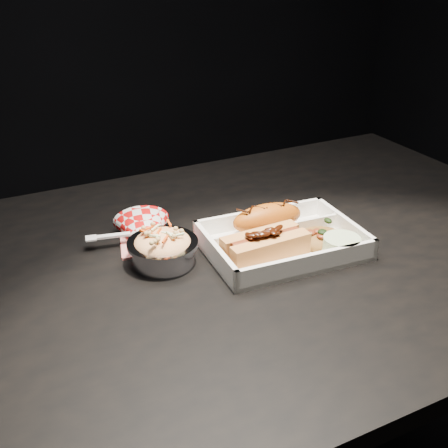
{
  "coord_description": "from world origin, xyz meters",
  "views": [
    {
      "loc": [
        -0.41,
        -0.71,
        1.22
      ],
      "look_at": [
        -0.05,
        -0.0,
        0.81
      ],
      "focal_mm": 45.0,
      "sensor_mm": 36.0,
      "label": 1
    }
  ],
  "objects_px": {
    "dining_table": "(248,294)",
    "foil_coleslaw_cup": "(163,247)",
    "fried_pastry": "(267,218)",
    "napkin_fork": "(145,234)",
    "hotdog": "(265,245)",
    "food_tray": "(282,244)"
  },
  "relations": [
    {
      "from": "hotdog",
      "to": "foil_coleslaw_cup",
      "type": "relative_size",
      "value": 1.22
    },
    {
      "from": "fried_pastry",
      "to": "napkin_fork",
      "type": "height_order",
      "value": "napkin_fork"
    },
    {
      "from": "foil_coleslaw_cup",
      "to": "napkin_fork",
      "type": "xyz_separation_m",
      "value": [
        -0.0,
        0.08,
        -0.01
      ]
    },
    {
      "from": "foil_coleslaw_cup",
      "to": "hotdog",
      "type": "bearing_deg",
      "value": -26.38
    },
    {
      "from": "food_tray",
      "to": "foil_coleslaw_cup",
      "type": "xyz_separation_m",
      "value": [
        -0.19,
        0.05,
        0.02
      ]
    },
    {
      "from": "hotdog",
      "to": "dining_table",
      "type": "bearing_deg",
      "value": 89.83
    },
    {
      "from": "foil_coleslaw_cup",
      "to": "napkin_fork",
      "type": "relative_size",
      "value": 0.65
    },
    {
      "from": "foil_coleslaw_cup",
      "to": "food_tray",
      "type": "bearing_deg",
      "value": -14.16
    },
    {
      "from": "dining_table",
      "to": "foil_coleslaw_cup",
      "type": "relative_size",
      "value": 10.66
    },
    {
      "from": "food_tray",
      "to": "foil_coleslaw_cup",
      "type": "distance_m",
      "value": 0.2
    },
    {
      "from": "napkin_fork",
      "to": "foil_coleslaw_cup",
      "type": "bearing_deg",
      "value": -76.24
    },
    {
      "from": "foil_coleslaw_cup",
      "to": "dining_table",
      "type": "bearing_deg",
      "value": -8.43
    },
    {
      "from": "dining_table",
      "to": "foil_coleslaw_cup",
      "type": "distance_m",
      "value": 0.19
    },
    {
      "from": "food_tray",
      "to": "fried_pastry",
      "type": "relative_size",
      "value": 2.04
    },
    {
      "from": "dining_table",
      "to": "hotdog",
      "type": "distance_m",
      "value": 0.13
    },
    {
      "from": "napkin_fork",
      "to": "food_tray",
      "type": "bearing_deg",
      "value": -20.81
    },
    {
      "from": "fried_pastry",
      "to": "napkin_fork",
      "type": "distance_m",
      "value": 0.21
    },
    {
      "from": "dining_table",
      "to": "food_tray",
      "type": "xyz_separation_m",
      "value": [
        0.05,
        -0.03,
        0.1
      ]
    },
    {
      "from": "food_tray",
      "to": "foil_coleslaw_cup",
      "type": "relative_size",
      "value": 2.33
    },
    {
      "from": "hotdog",
      "to": "foil_coleslaw_cup",
      "type": "distance_m",
      "value": 0.16
    },
    {
      "from": "fried_pastry",
      "to": "hotdog",
      "type": "distance_m",
      "value": 0.09
    },
    {
      "from": "dining_table",
      "to": "fried_pastry",
      "type": "relative_size",
      "value": 9.34
    }
  ]
}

